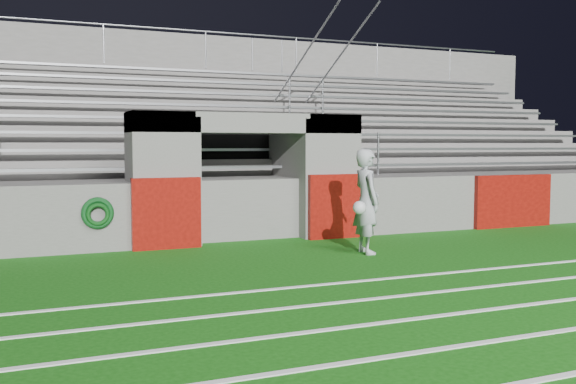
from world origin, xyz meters
name	(u,v)px	position (x,y,z in m)	size (l,w,h in m)	color
ground	(321,270)	(0.00, 0.00, 0.00)	(90.00, 90.00, 0.00)	#11500D
field_markings	(574,374)	(0.00, -5.00, 0.01)	(28.00, 8.09, 0.01)	white
stadium_structure	(193,162)	(0.00, 7.97, 1.49)	(26.00, 8.48, 5.42)	#5D5B58
goalkeeper_with_ball	(366,201)	(1.42, 1.06, 0.95)	(0.66, 0.74, 1.89)	#A1A4AA
hose_coil	(98,213)	(-3.05, 2.94, 0.73)	(0.58, 0.14, 0.58)	#0C3F16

